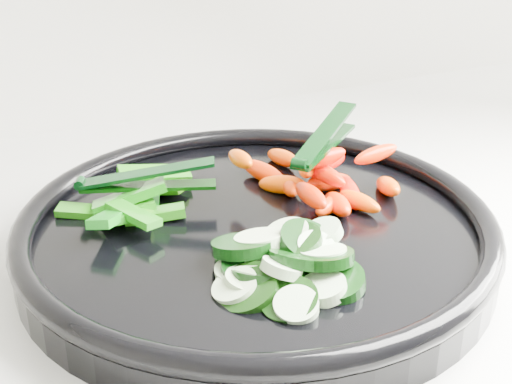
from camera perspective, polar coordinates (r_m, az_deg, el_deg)
name	(u,v)px	position (r m, az deg, el deg)	size (l,w,h in m)	color
veggie_tray	(256,232)	(0.56, 0.00, -3.19)	(0.47, 0.47, 0.04)	black
cucumber_pile	(279,263)	(0.49, 1.83, -5.70)	(0.12, 0.12, 0.04)	black
carrot_pile	(318,175)	(0.61, 4.96, 1.33)	(0.14, 0.16, 0.05)	#FF2000
pepper_pile	(136,202)	(0.59, -9.60, -0.79)	(0.12, 0.11, 0.04)	#126F0A
tong_carrot	(323,140)	(0.60, 5.42, 4.13)	(0.10, 0.08, 0.02)	black
tong_pepper	(143,180)	(0.59, -9.00, 0.97)	(0.11, 0.06, 0.02)	black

